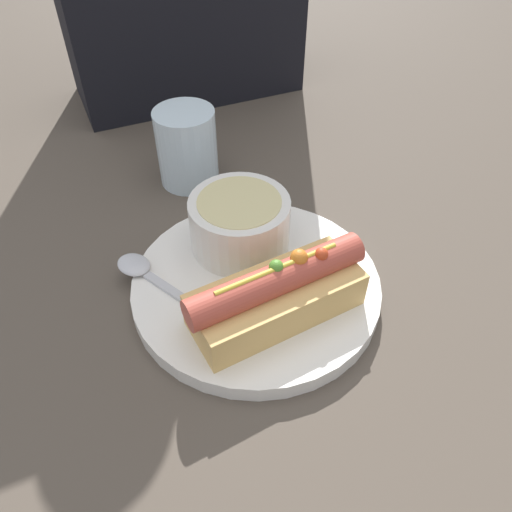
{
  "coord_description": "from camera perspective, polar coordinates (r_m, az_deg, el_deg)",
  "views": [
    {
      "loc": [
        -0.14,
        -0.31,
        0.39
      ],
      "look_at": [
        0.0,
        0.0,
        0.05
      ],
      "focal_mm": 35.0,
      "sensor_mm": 36.0,
      "label": 1
    }
  ],
  "objects": [
    {
      "name": "spoon",
      "position": [
        0.51,
        -11.99,
        -2.25
      ],
      "size": [
        0.09,
        0.15,
        0.01
      ],
      "rotation": [
        0.0,
        0.0,
        2.06
      ],
      "color": "#B7B7BC",
      "rests_on": "dinner_plate"
    },
    {
      "name": "soup_bowl",
      "position": [
        0.52,
        -1.87,
        3.98
      ],
      "size": [
        0.1,
        0.1,
        0.06
      ],
      "color": "silver",
      "rests_on": "dinner_plate"
    },
    {
      "name": "hot_dog",
      "position": [
        0.46,
        2.7,
        -4.2
      ],
      "size": [
        0.17,
        0.08,
        0.07
      ],
      "rotation": [
        0.0,
        0.0,
        0.1
      ],
      "color": "#DBAD60",
      "rests_on": "dinner_plate"
    },
    {
      "name": "ground_plane",
      "position": [
        0.52,
        0.0,
        -4.1
      ],
      "size": [
        4.0,
        4.0,
        0.0
      ],
      "primitive_type": "plane",
      "color": "#4C4238"
    },
    {
      "name": "dinner_plate",
      "position": [
        0.51,
        0.0,
        -3.43
      ],
      "size": [
        0.25,
        0.25,
        0.02
      ],
      "color": "white",
      "rests_on": "ground_plane"
    },
    {
      "name": "drinking_glass",
      "position": [
        0.64,
        -7.54,
        12.3
      ],
      "size": [
        0.08,
        0.08,
        0.1
      ],
      "color": "silver",
      "rests_on": "ground_plane"
    }
  ]
}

